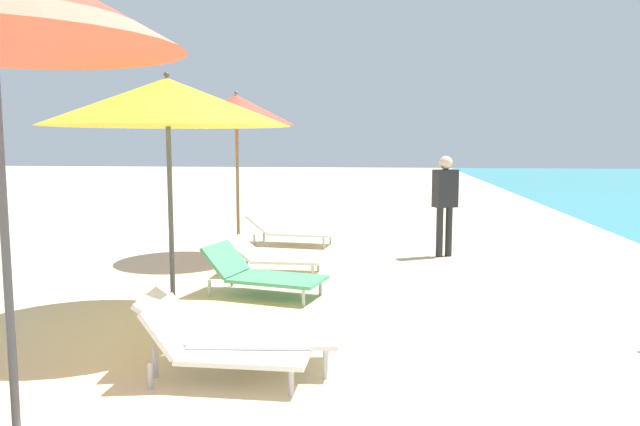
% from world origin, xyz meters
% --- Properties ---
extents(lounger_nearest_shoreside, '(1.25, 0.66, 0.59)m').
position_xyz_m(lounger_nearest_shoreside, '(0.36, 1.49, 0.27)').
color(lounger_nearest_shoreside, white).
rests_on(lounger_nearest_shoreside, ground).
extents(umbrella_second, '(2.44, 2.44, 2.52)m').
position_xyz_m(umbrella_second, '(-0.55, 2.90, 2.22)').
color(umbrella_second, '#4C4C51').
rests_on(umbrella_second, ground).
extents(lounger_second_shoreside, '(1.52, 0.98, 0.60)m').
position_xyz_m(lounger_second_shoreside, '(0.14, 4.05, 0.27)').
color(lounger_second_shoreside, '#4CA572').
rests_on(lounger_second_shoreside, ground).
extents(lounger_second_inland, '(1.64, 0.70, 0.60)m').
position_xyz_m(lounger_second_inland, '(0.40, 1.74, 0.31)').
color(lounger_second_inland, white).
rests_on(lounger_second_inland, ground).
extents(umbrella_farthest, '(1.80, 1.80, 2.62)m').
position_xyz_m(umbrella_farthest, '(-0.71, 6.38, 2.32)').
color(umbrella_farthest, olive).
rests_on(umbrella_farthest, ground).
extents(lounger_farthest_shoreside, '(1.60, 0.83, 0.54)m').
position_xyz_m(lounger_farthest_shoreside, '(-0.08, 7.66, 0.26)').
color(lounger_farthest_shoreside, white).
rests_on(lounger_farthest_shoreside, ground).
extents(lounger_farthest_inland, '(1.32, 0.69, 0.50)m').
position_xyz_m(lounger_farthest_inland, '(0.08, 5.24, 0.26)').
color(lounger_farthest_inland, white).
rests_on(lounger_farthest_inland, ground).
extents(person_walking_near, '(0.42, 0.36, 1.61)m').
position_xyz_m(person_walking_near, '(2.55, 6.81, 0.98)').
color(person_walking_near, '#262628').
rests_on(person_walking_near, ground).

